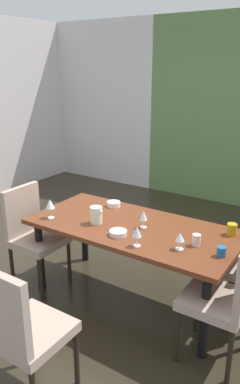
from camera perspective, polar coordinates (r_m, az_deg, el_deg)
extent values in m
cube|color=#2A241A|center=(3.99, -5.11, -12.05)|extent=(5.66, 5.72, 0.02)
cube|color=silver|center=(6.80, -2.78, 13.24)|extent=(2.03, 0.10, 2.75)
cube|color=brown|center=(3.23, 1.96, -5.44)|extent=(1.81, 0.86, 0.04)
cylinder|color=black|center=(4.05, -5.43, -5.92)|extent=(0.07, 0.07, 0.69)
cylinder|color=black|center=(3.39, 16.92, -11.98)|extent=(0.07, 0.07, 0.69)
cylinder|color=black|center=(3.61, -12.08, -9.52)|extent=(0.07, 0.07, 0.69)
cylinder|color=black|center=(2.86, 12.79, -18.02)|extent=(0.07, 0.07, 0.69)
cube|color=tan|center=(3.28, 17.67, -10.66)|extent=(0.44, 0.44, 0.07)
cylinder|color=black|center=(3.30, 12.99, -15.17)|extent=(0.04, 0.04, 0.43)
cylinder|color=black|center=(3.61, 15.20, -12.17)|extent=(0.04, 0.04, 0.43)
cube|color=tan|center=(2.81, 14.25, -15.72)|extent=(0.44, 0.44, 0.07)
cylinder|color=black|center=(2.87, 8.64, -20.78)|extent=(0.04, 0.04, 0.43)
cylinder|color=black|center=(3.15, 11.70, -16.88)|extent=(0.04, 0.04, 0.43)
cylinder|color=black|center=(2.78, 16.36, -22.99)|extent=(0.04, 0.04, 0.43)
cube|color=tan|center=(3.62, -12.21, -7.28)|extent=(0.44, 0.44, 0.07)
cube|color=tan|center=(3.65, -14.70, -2.93)|extent=(0.05, 0.42, 0.50)
cylinder|color=black|center=(3.74, -7.76, -10.48)|extent=(0.04, 0.04, 0.43)
cylinder|color=black|center=(3.50, -11.91, -12.91)|extent=(0.04, 0.04, 0.43)
cylinder|color=black|center=(3.97, -11.97, -8.87)|extent=(0.04, 0.04, 0.43)
cylinder|color=black|center=(3.75, -16.12, -10.99)|extent=(0.04, 0.04, 0.43)
cube|color=tan|center=(2.53, -13.35, -20.05)|extent=(0.44, 0.44, 0.07)
cube|color=tan|center=(2.27, -17.64, -17.27)|extent=(0.42, 0.05, 0.52)
cylinder|color=black|center=(2.90, -12.85, -20.64)|extent=(0.04, 0.04, 0.43)
cylinder|color=black|center=(2.69, -6.65, -23.85)|extent=(0.04, 0.04, 0.43)
cylinder|color=silver|center=(2.86, 9.01, -8.56)|extent=(0.06, 0.06, 0.00)
cylinder|color=silver|center=(2.84, 9.05, -7.94)|extent=(0.01, 0.01, 0.07)
cone|color=silver|center=(2.82, 9.12, -6.77)|extent=(0.07, 0.07, 0.06)
cylinder|color=silver|center=(3.43, -10.48, -3.86)|extent=(0.06, 0.06, 0.00)
cylinder|color=silver|center=(3.41, -10.53, -3.14)|extent=(0.01, 0.01, 0.09)
cone|color=silver|center=(3.38, -10.61, -1.77)|extent=(0.08, 0.08, 0.08)
cylinder|color=silver|center=(3.19, 3.56, -5.38)|extent=(0.06, 0.06, 0.00)
cylinder|color=silver|center=(3.17, 3.58, -4.82)|extent=(0.01, 0.01, 0.06)
cone|color=silver|center=(3.14, 3.60, -3.57)|extent=(0.07, 0.07, 0.09)
cylinder|color=silver|center=(2.87, 2.57, -8.18)|extent=(0.06, 0.06, 0.00)
cylinder|color=silver|center=(2.86, 2.59, -7.48)|extent=(0.01, 0.01, 0.07)
cone|color=silver|center=(2.82, 2.61, -6.03)|extent=(0.07, 0.07, 0.08)
cylinder|color=white|center=(3.63, -0.97, -1.85)|extent=(0.13, 0.13, 0.05)
cylinder|color=silver|center=(3.04, -0.28, -6.24)|extent=(0.14, 0.14, 0.04)
cylinder|color=#1D5CA0|center=(2.81, 15.18, -8.75)|extent=(0.07, 0.07, 0.07)
cylinder|color=silver|center=(2.92, 11.56, -7.18)|extent=(0.06, 0.06, 0.09)
cylinder|color=#B49215|center=(3.16, 16.68, -5.46)|extent=(0.08, 0.08, 0.09)
cylinder|color=silver|center=(3.24, -3.65, -3.52)|extent=(0.11, 0.11, 0.15)
cone|color=silver|center=(3.19, -2.99, -2.65)|extent=(0.04, 0.04, 0.03)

